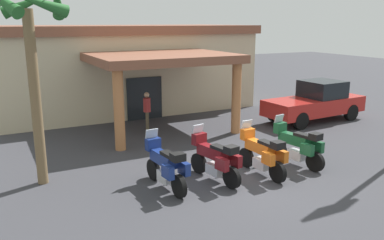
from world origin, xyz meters
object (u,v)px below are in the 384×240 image
object	(u,v)px
motorcycle_blue	(166,166)
motorcycle_orange	(262,154)
motorcycle_green	(297,145)
palm_tree_roadside	(29,33)
motel_building	(125,67)
pedestrian	(147,109)
pickup_truck_red	(316,102)
motorcycle_maroon	(215,159)

from	to	relation	value
motorcycle_blue	motorcycle_orange	world-z (taller)	same
motorcycle_green	palm_tree_roadside	size ratio (longest dim) A/B	0.37
motorcycle_orange	palm_tree_roadside	bearing A→B (deg)	66.29
motel_building	pedestrian	size ratio (longest dim) A/B	7.90
pickup_truck_red	palm_tree_roadside	world-z (taller)	palm_tree_roadside
motorcycle_maroon	pedestrian	xyz separation A→B (m)	(0.21, 6.38, 0.31)
motorcycle_green	palm_tree_roadside	xyz separation A→B (m)	(-7.89, 2.25, 3.74)
motel_building	motorcycle_blue	size ratio (longest dim) A/B	6.21
motorcycle_orange	pedestrian	world-z (taller)	pedestrian
pedestrian	pickup_truck_red	size ratio (longest dim) A/B	0.33
motorcycle_blue	motorcycle_maroon	distance (m)	1.58
motorcycle_green	motorcycle_maroon	bearing A→B (deg)	78.91
motorcycle_orange	pickup_truck_red	world-z (taller)	pickup_truck_red
motel_building	motorcycle_blue	world-z (taller)	motel_building
motel_building	palm_tree_roadside	bearing A→B (deg)	-121.64
motorcycle_orange	pickup_truck_red	bearing A→B (deg)	-57.63
motel_building	motorcycle_green	world-z (taller)	motel_building
motorcycle_green	pedestrian	size ratio (longest dim) A/B	1.26
motel_building	motorcycle_maroon	bearing A→B (deg)	-94.83
motorcycle_blue	palm_tree_roadside	distance (m)	5.32
pedestrian	motel_building	bearing A→B (deg)	105.86
motorcycle_maroon	motorcycle_orange	size ratio (longest dim) A/B	0.99
pedestrian	pickup_truck_red	distance (m)	8.23
motel_building	palm_tree_roadside	xyz separation A→B (m)	(-5.60, -9.30, 2.12)
motel_building	motorcycle_orange	distance (m)	11.85
motorcycle_green	motel_building	bearing A→B (deg)	1.35
motorcycle_blue	motorcycle_orange	distance (m)	3.17
pedestrian	palm_tree_roadside	distance (m)	7.33
motel_building	motorcycle_maroon	world-z (taller)	motel_building
pedestrian	motorcycle_blue	bearing A→B (deg)	-82.83
motorcycle_orange	motorcycle_green	bearing A→B (deg)	-86.46
pickup_truck_red	motorcycle_orange	bearing A→B (deg)	-148.57
motel_building	pickup_truck_red	xyz separation A→B (m)	(7.35, -7.07, -1.38)
motel_building	pickup_truck_red	distance (m)	10.29
motorcycle_blue	palm_tree_roadside	size ratio (longest dim) A/B	0.37
motorcycle_orange	motorcycle_maroon	bearing A→B (deg)	78.68
motorcycle_orange	motorcycle_green	xyz separation A→B (m)	(1.57, 0.17, 0.00)
motorcycle_maroon	motorcycle_orange	bearing A→B (deg)	-109.28
motorcycle_blue	motel_building	bearing A→B (deg)	-17.62
motel_building	motorcycle_orange	size ratio (longest dim) A/B	6.21
motorcycle_blue	pedestrian	xyz separation A→B (m)	(1.78, 6.25, 0.31)
motel_building	palm_tree_roadside	size ratio (longest dim) A/B	2.32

